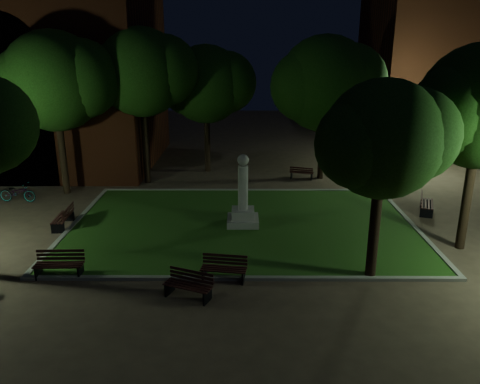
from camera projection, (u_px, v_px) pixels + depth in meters
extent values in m
plane|color=brown|center=(243.00, 243.00, 19.15)|extent=(80.00, 80.00, 0.00)
cube|color=#254F16|center=(243.00, 225.00, 21.05)|extent=(15.00, 10.00, 0.08)
cube|color=slate|center=(243.00, 278.00, 16.18)|extent=(15.40, 0.20, 0.12)
cube|color=slate|center=(243.00, 190.00, 25.90)|extent=(15.40, 0.20, 0.12)
cube|color=slate|center=(75.00, 224.00, 21.08)|extent=(0.20, 10.00, 0.12)
cube|color=slate|center=(412.00, 225.00, 21.00)|extent=(0.20, 10.00, 0.12)
cube|color=gray|center=(243.00, 221.00, 20.99)|extent=(1.40, 1.40, 0.30)
cube|color=gray|center=(243.00, 213.00, 20.88)|extent=(1.00, 1.00, 0.40)
cylinder|color=gray|center=(243.00, 188.00, 20.52)|extent=(0.44, 0.44, 2.00)
sphere|color=gray|center=(243.00, 160.00, 20.14)|extent=(0.50, 0.50, 0.50)
cube|color=black|center=(20.00, 121.00, 27.22)|extent=(5.00, 3.00, 7.00)
cylinder|color=black|center=(11.00, 59.00, 26.16)|extent=(5.00, 3.00, 5.00)
plane|color=orange|center=(29.00, 118.00, 28.36)|extent=(6.30, 0.00, 6.30)
cube|color=#491E0F|center=(474.00, 68.00, 36.30)|extent=(16.00, 10.00, 12.00)
cylinder|color=black|center=(145.00, 142.00, 26.89)|extent=(0.36, 0.36, 4.84)
sphere|color=#1C4411|center=(141.00, 72.00, 25.71)|extent=(4.90, 4.90, 4.90)
sphere|color=#1C4411|center=(164.00, 70.00, 25.86)|extent=(3.92, 3.92, 3.92)
sphere|color=#1C4411|center=(122.00, 75.00, 25.46)|extent=(3.67, 3.67, 3.67)
cylinder|color=black|center=(322.00, 146.00, 27.86)|extent=(0.36, 0.36, 3.97)
sphere|color=#1C4411|center=(325.00, 84.00, 26.76)|extent=(5.51, 5.51, 5.51)
sphere|color=#1C4411|center=(348.00, 82.00, 26.91)|extent=(4.41, 4.41, 4.41)
sphere|color=#1C4411|center=(306.00, 86.00, 26.51)|extent=(4.13, 4.13, 4.13)
cylinder|color=black|center=(467.00, 197.00, 18.12)|extent=(0.36, 0.36, 4.26)
sphere|color=#1C4411|center=(459.00, 110.00, 16.81)|extent=(3.45, 3.45, 3.45)
cylinder|color=black|center=(374.00, 227.00, 15.84)|extent=(0.36, 0.36, 3.74)
sphere|color=#1C4411|center=(383.00, 139.00, 14.93)|extent=(3.89, 3.89, 3.89)
sphere|color=#1C4411|center=(411.00, 135.00, 15.08)|extent=(3.11, 3.11, 3.11)
sphere|color=#1C4411|center=(360.00, 144.00, 14.67)|extent=(2.92, 2.92, 2.92)
cylinder|color=black|center=(63.00, 153.00, 24.98)|extent=(0.36, 0.36, 4.46)
sphere|color=#1C4411|center=(54.00, 81.00, 23.84)|extent=(5.12, 5.12, 5.12)
sphere|color=#1C4411|center=(80.00, 79.00, 23.99)|extent=(4.10, 4.10, 4.10)
sphere|color=#1C4411|center=(32.00, 84.00, 23.59)|extent=(3.84, 3.84, 3.84)
cylinder|color=black|center=(207.00, 140.00, 29.44)|extent=(0.36, 0.36, 4.05)
sphere|color=#1C4411|center=(206.00, 84.00, 28.40)|extent=(4.72, 4.72, 4.72)
sphere|color=#1C4411|center=(226.00, 82.00, 28.55)|extent=(3.78, 3.78, 3.78)
sphere|color=#1C4411|center=(190.00, 86.00, 28.15)|extent=(3.54, 3.54, 3.54)
cylinder|color=black|center=(50.00, 140.00, 29.42)|extent=(0.12, 0.12, 4.10)
cylinder|color=black|center=(46.00, 107.00, 28.80)|extent=(0.90, 0.08, 0.08)
sphere|color=#D8FFD8|center=(38.00, 107.00, 28.80)|extent=(0.28, 0.28, 0.28)
sphere|color=#D8FFD8|center=(53.00, 107.00, 28.80)|extent=(0.28, 0.28, 0.28)
cylinder|color=black|center=(420.00, 141.00, 28.61)|extent=(0.12, 0.12, 4.29)
cylinder|color=black|center=(424.00, 105.00, 27.96)|extent=(0.90, 0.08, 0.08)
sphere|color=#D8FFD8|center=(416.00, 105.00, 27.96)|extent=(0.28, 0.28, 0.28)
sphere|color=#D8FFD8|center=(431.00, 105.00, 27.96)|extent=(0.28, 0.28, 0.28)
cube|color=black|center=(170.00, 288.00, 15.26)|extent=(0.26, 0.52, 0.43)
cube|color=black|center=(207.00, 296.00, 14.74)|extent=(0.26, 0.52, 0.43)
cube|color=#331513|center=(185.00, 289.00, 14.74)|extent=(1.49, 0.69, 0.04)
cube|color=#331513|center=(187.00, 287.00, 14.86)|extent=(1.49, 0.69, 0.04)
cube|color=#331513|center=(189.00, 285.00, 14.98)|extent=(1.49, 0.69, 0.04)
cube|color=#331513|center=(191.00, 283.00, 15.10)|extent=(1.49, 0.69, 0.04)
cube|color=#331513|center=(192.00, 279.00, 15.13)|extent=(1.48, 0.66, 0.10)
cube|color=#331513|center=(192.00, 275.00, 15.08)|extent=(1.48, 0.66, 0.10)
cube|color=#331513|center=(191.00, 271.00, 15.04)|extent=(1.48, 0.66, 0.10)
cube|color=black|center=(204.00, 273.00, 16.21)|extent=(0.14, 0.54, 0.43)
cube|color=black|center=(244.00, 276.00, 16.01)|extent=(0.14, 0.54, 0.43)
cube|color=#331513|center=(223.00, 272.00, 15.84)|extent=(1.57, 0.32, 0.04)
cube|color=#331513|center=(223.00, 270.00, 15.97)|extent=(1.57, 0.32, 0.04)
cube|color=#331513|center=(224.00, 268.00, 16.10)|extent=(1.57, 0.32, 0.04)
cube|color=#331513|center=(225.00, 266.00, 16.23)|extent=(1.57, 0.32, 0.04)
cube|color=#331513|center=(225.00, 263.00, 16.26)|extent=(1.57, 0.29, 0.09)
cube|color=#331513|center=(225.00, 259.00, 16.21)|extent=(1.57, 0.29, 0.09)
cube|color=#331513|center=(225.00, 256.00, 16.17)|extent=(1.57, 0.29, 0.09)
cube|color=black|center=(39.00, 271.00, 16.34)|extent=(0.08, 0.58, 0.46)
cube|color=black|center=(81.00, 270.00, 16.38)|extent=(0.08, 0.58, 0.46)
cube|color=#331513|center=(57.00, 267.00, 16.07)|extent=(1.67, 0.15, 0.04)
cube|color=#331513|center=(58.00, 266.00, 16.21)|extent=(1.67, 0.15, 0.04)
cube|color=#331513|center=(59.00, 264.00, 16.35)|extent=(1.67, 0.15, 0.04)
cube|color=#331513|center=(61.00, 262.00, 16.49)|extent=(1.67, 0.15, 0.04)
cube|color=#331513|center=(61.00, 258.00, 16.52)|extent=(1.67, 0.11, 0.10)
cube|color=#331513|center=(61.00, 255.00, 16.47)|extent=(1.67, 0.11, 0.10)
cube|color=#331513|center=(60.00, 251.00, 16.43)|extent=(1.67, 0.11, 0.10)
cube|color=black|center=(68.00, 216.00, 21.51)|extent=(0.58, 0.10, 0.46)
cube|color=black|center=(58.00, 228.00, 20.12)|extent=(0.58, 0.10, 0.46)
cube|color=#331513|center=(57.00, 217.00, 20.73)|extent=(0.19, 1.68, 0.04)
cube|color=#331513|center=(61.00, 217.00, 20.74)|extent=(0.19, 1.68, 0.04)
cube|color=#331513|center=(64.00, 217.00, 20.75)|extent=(0.19, 1.68, 0.04)
cube|color=#331513|center=(67.00, 217.00, 20.76)|extent=(0.19, 1.68, 0.04)
cube|color=#331513|center=(68.00, 215.00, 20.73)|extent=(0.16, 1.67, 0.10)
cube|color=#331513|center=(68.00, 212.00, 20.68)|extent=(0.16, 1.67, 0.10)
cube|color=#331513|center=(68.00, 209.00, 20.64)|extent=(0.16, 1.67, 0.10)
cube|color=black|center=(426.00, 213.00, 21.92)|extent=(0.56, 0.26, 0.46)
cube|color=black|center=(426.00, 204.00, 23.22)|extent=(0.56, 0.26, 0.46)
cube|color=#331513|center=(432.00, 204.00, 22.42)|extent=(0.67, 1.60, 0.04)
cube|color=#331513|center=(429.00, 204.00, 22.47)|extent=(0.67, 1.60, 0.04)
cube|color=#331513|center=(426.00, 203.00, 22.52)|extent=(0.67, 1.60, 0.04)
cube|color=#331513|center=(422.00, 203.00, 22.57)|extent=(0.67, 1.60, 0.04)
cube|color=#331513|center=(421.00, 201.00, 22.56)|extent=(0.64, 1.59, 0.10)
cube|color=#331513|center=(422.00, 198.00, 22.51)|extent=(0.64, 1.59, 0.10)
cube|color=#331513|center=(422.00, 195.00, 22.47)|extent=(0.64, 1.59, 0.10)
cube|color=black|center=(312.00, 176.00, 28.14)|extent=(0.19, 0.47, 0.38)
cube|color=black|center=(292.00, 175.00, 28.48)|extent=(0.19, 0.47, 0.38)
cube|color=#331513|center=(302.00, 172.00, 28.42)|extent=(1.36, 0.48, 0.03)
cube|color=#331513|center=(302.00, 172.00, 28.31)|extent=(1.36, 0.48, 0.03)
cube|color=#331513|center=(302.00, 173.00, 28.20)|extent=(1.36, 0.48, 0.03)
cube|color=#331513|center=(301.00, 173.00, 28.09)|extent=(1.36, 0.48, 0.03)
cube|color=#331513|center=(301.00, 172.00, 28.02)|extent=(1.35, 0.45, 0.08)
cube|color=#331513|center=(301.00, 170.00, 27.98)|extent=(1.35, 0.45, 0.08)
cube|color=#331513|center=(301.00, 168.00, 27.94)|extent=(1.35, 0.45, 0.08)
imported|color=black|center=(17.00, 193.00, 24.06)|extent=(1.95, 0.79, 1.00)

